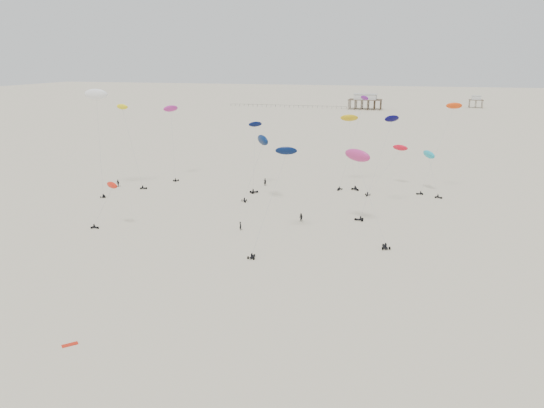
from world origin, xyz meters
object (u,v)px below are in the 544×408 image
(pavilion_main, at_px, (365,103))
(rig_0, at_px, (393,158))
(spectator_0, at_px, (241,230))
(pavilion_small, at_px, (476,103))
(rig_4, at_px, (351,136))

(pavilion_main, distance_m, rig_0, 215.69)
(spectator_0, bearing_deg, pavilion_small, -60.10)
(rig_0, height_order, rig_4, rig_4)
(pavilion_main, xyz_separation_m, rig_0, (28.73, -213.74, 3.50))
(pavilion_small, bearing_deg, rig_0, -99.61)
(pavilion_main, xyz_separation_m, rig_4, (17.79, -213.83, 8.71))
(pavilion_main, height_order, rig_0, rig_0)
(rig_0, relative_size, spectator_0, 8.70)
(pavilion_small, distance_m, rig_4, 249.53)
(rig_4, bearing_deg, rig_0, 136.65)
(pavilion_main, bearing_deg, rig_4, -85.24)
(rig_4, bearing_deg, pavilion_main, -129.05)
(pavilion_main, distance_m, rig_4, 214.74)
(pavilion_small, distance_m, rig_0, 247.25)
(pavilion_main, distance_m, pavilion_small, 76.16)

